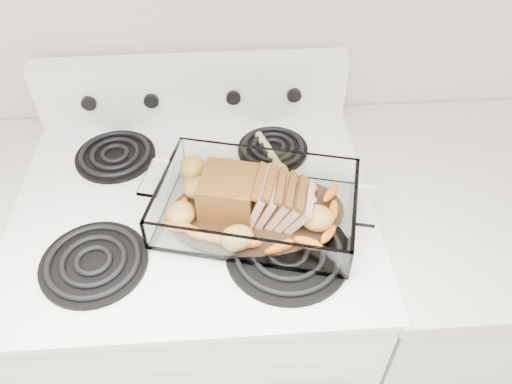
{
  "coord_description": "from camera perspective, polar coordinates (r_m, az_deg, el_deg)",
  "views": [
    {
      "loc": [
        0.08,
        0.88,
        1.72
      ],
      "look_at": [
        0.14,
        1.62,
        0.99
      ],
      "focal_mm": 35.0,
      "sensor_mm": 36.0,
      "label": 1
    }
  ],
  "objects": [
    {
      "name": "roast_vegetables",
      "position": [
        1.06,
        -0.31,
        0.05
      ],
      "size": [
        0.39,
        0.21,
        0.05
      ],
      "rotation": [
        0.0,
        0.0,
        0.35
      ],
      "color": "orange",
      "rests_on": "baking_dish"
    },
    {
      "name": "wooden_spoon",
      "position": [
        1.12,
        4.71,
        0.77
      ],
      "size": [
        0.14,
        0.29,
        0.02
      ],
      "rotation": [
        0.0,
        0.0,
        0.32
      ],
      "color": "beige",
      "rests_on": "electric_range"
    },
    {
      "name": "pork_roast",
      "position": [
        1.02,
        -1.18,
        -0.73
      ],
      "size": [
        0.23,
        0.11,
        0.09
      ],
      "rotation": [
        0.0,
        0.0,
        -0.22
      ],
      "color": "brown",
      "rests_on": "baking_dish"
    },
    {
      "name": "electric_range",
      "position": [
        1.46,
        -5.54,
        -13.45
      ],
      "size": [
        0.78,
        0.7,
        1.12
      ],
      "color": "white",
      "rests_on": "ground"
    },
    {
      "name": "counter_right",
      "position": [
        1.58,
        19.82,
        -11.65
      ],
      "size": [
        0.58,
        0.68,
        0.93
      ],
      "color": "silver",
      "rests_on": "ground"
    },
    {
      "name": "baking_dish",
      "position": [
        1.04,
        0.08,
        -1.85
      ],
      "size": [
        0.4,
        0.26,
        0.08
      ],
      "rotation": [
        0.0,
        0.0,
        -0.25
      ],
      "color": "white",
      "rests_on": "electric_range"
    }
  ]
}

